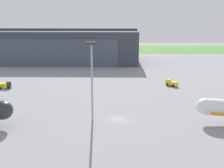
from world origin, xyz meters
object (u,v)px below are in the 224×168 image
at_px(fuel_bowser, 172,83).
at_px(apron_light_mast, 92,75).
at_px(maintenance_hangar, 60,46).
at_px(pushback_tractor, 5,85).

relative_size(fuel_bowser, apron_light_mast, 0.24).
height_order(maintenance_hangar, fuel_bowser, maintenance_hangar).
distance_m(maintenance_hangar, fuel_bowser, 79.53).
relative_size(maintenance_hangar, pushback_tractor, 17.74).
bearing_deg(fuel_bowser, apron_light_mast, -124.71).
bearing_deg(fuel_bowser, maintenance_hangar, 130.72).
bearing_deg(pushback_tractor, apron_light_mast, -43.70).
xyz_separation_m(maintenance_hangar, pushback_tractor, (-7.21, -65.00, -7.55)).
xyz_separation_m(fuel_bowser, apron_light_mast, (-25.52, -36.84, 9.90)).
xyz_separation_m(maintenance_hangar, apron_light_mast, (26.13, -96.85, 2.30)).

